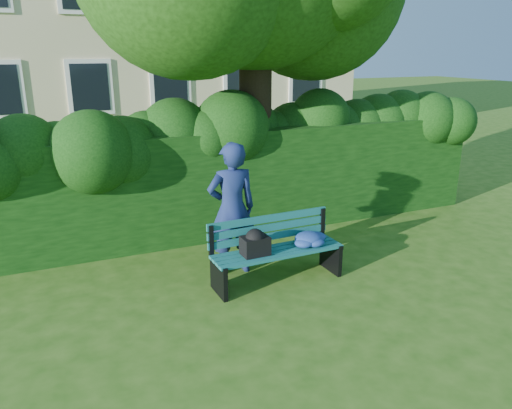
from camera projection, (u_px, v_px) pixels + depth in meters
name	position (u px, v px, depth m)	size (l,w,h in m)	color
ground	(273.00, 281.00, 6.94)	(80.00, 80.00, 0.00)	#2C5913
hedge	(219.00, 182.00, 8.59)	(10.00, 1.00, 1.80)	black
park_bench	(281.00, 246.00, 6.85)	(1.85, 0.60, 0.89)	#115756
man_reading	(232.00, 209.00, 6.98)	(0.69, 0.46, 1.90)	navy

